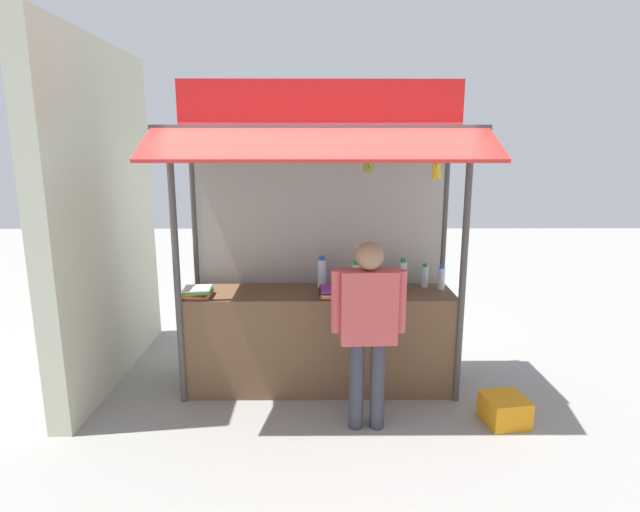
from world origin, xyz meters
The scene contains 17 objects.
ground_plane centered at (0.00, 0.00, 0.00)m, with size 20.00×20.00×0.00m, color gray.
stall_counter centered at (0.00, 0.00, 0.48)m, with size 2.53×0.61×0.96m, color brown.
stall_structure centered at (0.00, 0.12, 1.70)m, with size 2.73×1.48×2.83m.
water_bottle_mid_right centered at (1.17, 0.07, 1.07)m, with size 0.07×0.07×0.24m.
water_bottle_back_right centered at (0.82, 0.19, 1.09)m, with size 0.08×0.08×0.28m.
water_bottle_center centered at (0.50, 0.08, 1.07)m, with size 0.06×0.06×0.22m.
water_bottle_front_right centered at (0.34, 0.03, 1.10)m, with size 0.08×0.08×0.30m.
water_bottle_far_right centered at (1.03, 0.17, 1.07)m, with size 0.07×0.07×0.23m.
water_bottle_front_left centered at (0.02, 0.19, 1.11)m, with size 0.09×0.09×0.31m.
magazine_stack_far_left centered at (0.62, -0.07, 1.00)m, with size 0.27×0.29×0.08m.
magazine_stack_back_left centered at (-1.13, -0.14, 1.00)m, with size 0.27×0.27×0.08m.
magazine_stack_left centered at (0.12, -0.14, 1.00)m, with size 0.26×0.30×0.08m.
banana_bunch_inner_left centered at (0.40, -0.40, 2.18)m, with size 0.11×0.12×0.26m.
banana_bunch_leftmost centered at (0.96, -0.41, 2.12)m, with size 0.11×0.11×0.31m.
vendor_person centered at (0.38, -0.76, 0.95)m, with size 0.60×0.23×1.59m.
plastic_crate centered at (1.57, -0.70, 0.12)m, with size 0.34×0.34×0.24m, color orange.
neighbour_wall centered at (-2.12, 0.30, 1.64)m, with size 0.20×2.40×3.29m, color beige.
Camera 1 is at (-0.03, -4.60, 2.29)m, focal length 28.24 mm.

